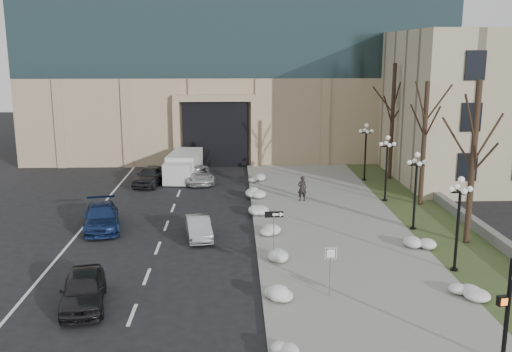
{
  "coord_description": "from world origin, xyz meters",
  "views": [
    {
      "loc": [
        -2.27,
        -19.54,
        10.55
      ],
      "look_at": [
        -1.08,
        12.1,
        3.5
      ],
      "focal_mm": 40.0,
      "sensor_mm": 36.0,
      "label": 1
    }
  ],
  "objects_px": {
    "traffic_signal": "(506,314)",
    "one_way_sign": "(277,220)",
    "car_d": "(198,175)",
    "box_truck": "(184,166)",
    "keep_sign": "(331,261)",
    "lamppost_d": "(366,144)",
    "lamppost_c": "(387,159)",
    "car_e": "(151,176)",
    "pedestrian": "(302,188)",
    "car_a": "(83,289)",
    "lamppost_b": "(416,180)",
    "car_c": "(101,217)",
    "lamppost_a": "(459,211)",
    "car_b": "(199,228)"
  },
  "relations": [
    {
      "from": "traffic_signal",
      "to": "one_way_sign",
      "type": "bearing_deg",
      "value": 112.11
    },
    {
      "from": "one_way_sign",
      "to": "car_d",
      "type": "bearing_deg",
      "value": 103.95
    },
    {
      "from": "car_d",
      "to": "traffic_signal",
      "type": "bearing_deg",
      "value": -76.43
    },
    {
      "from": "box_truck",
      "to": "keep_sign",
      "type": "xyz_separation_m",
      "value": [
        8.33,
        -23.98,
        0.7
      ]
    },
    {
      "from": "traffic_signal",
      "to": "lamppost_d",
      "type": "bearing_deg",
      "value": 74.64
    },
    {
      "from": "keep_sign",
      "to": "lamppost_c",
      "type": "height_order",
      "value": "lamppost_c"
    },
    {
      "from": "car_d",
      "to": "car_e",
      "type": "height_order",
      "value": "car_e"
    },
    {
      "from": "pedestrian",
      "to": "lamppost_c",
      "type": "distance_m",
      "value": 6.23
    },
    {
      "from": "car_e",
      "to": "pedestrian",
      "type": "height_order",
      "value": "pedestrian"
    },
    {
      "from": "pedestrian",
      "to": "box_truck",
      "type": "height_order",
      "value": "box_truck"
    },
    {
      "from": "car_a",
      "to": "pedestrian",
      "type": "relative_size",
      "value": 2.44
    },
    {
      "from": "box_truck",
      "to": "lamppost_b",
      "type": "xyz_separation_m",
      "value": [
        14.85,
        -14.72,
        2.06
      ]
    },
    {
      "from": "car_e",
      "to": "lamppost_d",
      "type": "bearing_deg",
      "value": 14.8
    },
    {
      "from": "car_d",
      "to": "lamppost_c",
      "type": "distance_m",
      "value": 15.26
    },
    {
      "from": "box_truck",
      "to": "traffic_signal",
      "type": "relative_size",
      "value": 1.74
    },
    {
      "from": "car_c",
      "to": "keep_sign",
      "type": "distance_m",
      "value": 15.93
    },
    {
      "from": "car_a",
      "to": "lamppost_c",
      "type": "distance_m",
      "value": 23.48
    },
    {
      "from": "car_e",
      "to": "lamppost_a",
      "type": "relative_size",
      "value": 0.95
    },
    {
      "from": "one_way_sign",
      "to": "traffic_signal",
      "type": "distance_m",
      "value": 12.28
    },
    {
      "from": "pedestrian",
      "to": "traffic_signal",
      "type": "bearing_deg",
      "value": 91.46
    },
    {
      "from": "keep_sign",
      "to": "traffic_signal",
      "type": "distance_m",
      "value": 7.47
    },
    {
      "from": "car_c",
      "to": "lamppost_b",
      "type": "distance_m",
      "value": 18.78
    },
    {
      "from": "lamppost_d",
      "to": "pedestrian",
      "type": "bearing_deg",
      "value": -132.77
    },
    {
      "from": "lamppost_b",
      "to": "lamppost_c",
      "type": "distance_m",
      "value": 6.5
    },
    {
      "from": "traffic_signal",
      "to": "lamppost_c",
      "type": "bearing_deg",
      "value": 73.67
    },
    {
      "from": "car_e",
      "to": "lamppost_b",
      "type": "height_order",
      "value": "lamppost_b"
    },
    {
      "from": "car_e",
      "to": "traffic_signal",
      "type": "distance_m",
      "value": 31.41
    },
    {
      "from": "keep_sign",
      "to": "lamppost_b",
      "type": "height_order",
      "value": "lamppost_b"
    },
    {
      "from": "box_truck",
      "to": "one_way_sign",
      "type": "xyz_separation_m",
      "value": [
        6.38,
        -19.42,
        1.16
      ]
    },
    {
      "from": "lamppost_a",
      "to": "lamppost_b",
      "type": "height_order",
      "value": "same"
    },
    {
      "from": "car_c",
      "to": "pedestrian",
      "type": "xyz_separation_m",
      "value": [
        12.74,
        5.57,
        0.27
      ]
    },
    {
      "from": "car_d",
      "to": "lamppost_b",
      "type": "distance_m",
      "value": 18.98
    },
    {
      "from": "car_b",
      "to": "car_d",
      "type": "relative_size",
      "value": 0.78
    },
    {
      "from": "car_c",
      "to": "lamppost_c",
      "type": "xyz_separation_m",
      "value": [
        18.61,
        5.42,
        2.34
      ]
    },
    {
      "from": "lamppost_c",
      "to": "lamppost_d",
      "type": "distance_m",
      "value": 6.5
    },
    {
      "from": "car_d",
      "to": "one_way_sign",
      "type": "relative_size",
      "value": 1.83
    },
    {
      "from": "lamppost_c",
      "to": "lamppost_d",
      "type": "relative_size",
      "value": 1.0
    },
    {
      "from": "car_c",
      "to": "lamppost_a",
      "type": "bearing_deg",
      "value": -34.7
    },
    {
      "from": "one_way_sign",
      "to": "traffic_signal",
      "type": "bearing_deg",
      "value": -57.83
    },
    {
      "from": "pedestrian",
      "to": "box_truck",
      "type": "bearing_deg",
      "value": -51.81
    },
    {
      "from": "traffic_signal",
      "to": "lamppost_c",
      "type": "distance_m",
      "value": 21.43
    },
    {
      "from": "pedestrian",
      "to": "lamppost_d",
      "type": "bearing_deg",
      "value": -142.65
    },
    {
      "from": "box_truck",
      "to": "lamppost_b",
      "type": "bearing_deg",
      "value": -39.63
    },
    {
      "from": "pedestrian",
      "to": "keep_sign",
      "type": "xyz_separation_m",
      "value": [
        -0.65,
        -15.91,
        0.7
      ]
    },
    {
      "from": "lamppost_c",
      "to": "traffic_signal",
      "type": "bearing_deg",
      "value": -94.19
    },
    {
      "from": "lamppost_c",
      "to": "lamppost_d",
      "type": "bearing_deg",
      "value": 90.0
    },
    {
      "from": "pedestrian",
      "to": "one_way_sign",
      "type": "xyz_separation_m",
      "value": [
        -2.6,
        -11.35,
        1.17
      ]
    },
    {
      "from": "car_a",
      "to": "car_b",
      "type": "xyz_separation_m",
      "value": [
        4.29,
        8.66,
        -0.12
      ]
    },
    {
      "from": "car_a",
      "to": "pedestrian",
      "type": "bearing_deg",
      "value": 45.58
    },
    {
      "from": "car_b",
      "to": "lamppost_b",
      "type": "bearing_deg",
      "value": -4.76
    }
  ]
}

